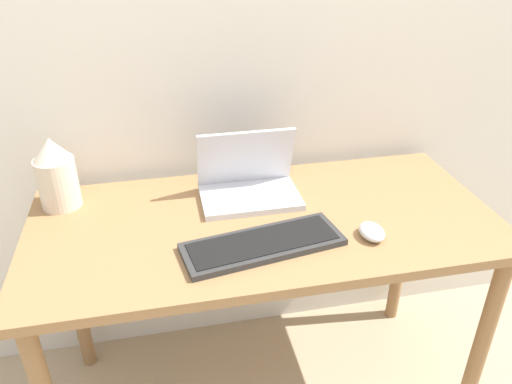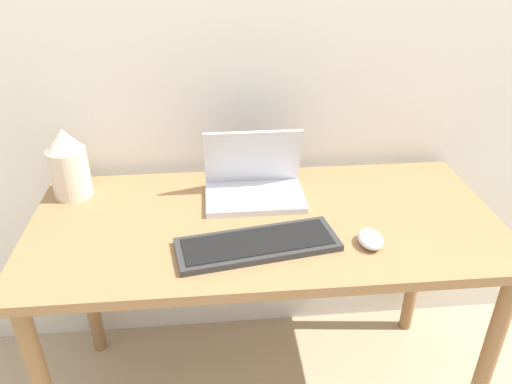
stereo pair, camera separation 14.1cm
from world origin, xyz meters
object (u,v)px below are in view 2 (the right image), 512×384
(laptop, at_px, (254,183))
(keyboard, at_px, (258,244))
(mouse, at_px, (370,239))
(vase, at_px, (68,164))

(laptop, relative_size, keyboard, 0.67)
(keyboard, bearing_deg, laptop, 86.89)
(laptop, relative_size, mouse, 3.26)
(keyboard, relative_size, mouse, 4.86)
(mouse, bearing_deg, keyboard, 177.03)
(vase, bearing_deg, keyboard, -31.55)
(keyboard, xyz_separation_m, vase, (-0.56, 0.34, 0.10))
(laptop, height_order, mouse, laptop)
(keyboard, bearing_deg, mouse, -2.97)
(laptop, height_order, vase, vase)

